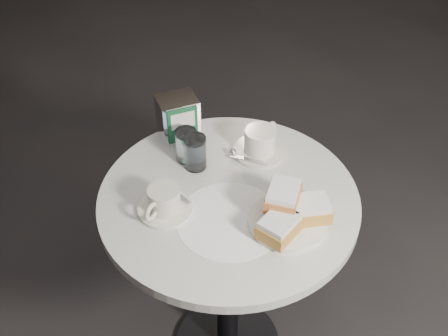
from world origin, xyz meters
TOP-DOWN VIEW (x-y plane):
  - cafe_table at (0.00, 0.00)m, footprint 0.70×0.70m
  - sugar_spill at (-0.05, -0.07)m, footprint 0.35×0.35m
  - beignet_plate at (0.06, -0.17)m, footprint 0.22×0.22m
  - coffee_cup_left at (-0.16, 0.06)m, footprint 0.18×0.18m
  - coffee_cup_right at (0.18, 0.09)m, footprint 0.19×0.19m
  - water_glass_left at (0.00, 0.19)m, footprint 0.06×0.06m
  - water_glass_right at (0.00, 0.15)m, footprint 0.07×0.07m
  - napkin_dispenser at (0.04, 0.30)m, footprint 0.13×0.12m

SIDE VIEW (x-z plane):
  - cafe_table at x=0.00m, z-range 0.17..0.92m
  - sugar_spill at x=-0.05m, z-range 0.74..0.75m
  - coffee_cup_left at x=-0.16m, z-range 0.74..0.81m
  - coffee_cup_right at x=0.18m, z-range 0.74..0.82m
  - beignet_plate at x=0.06m, z-range 0.73..0.83m
  - water_glass_left at x=0.00m, z-range 0.74..0.84m
  - water_glass_right at x=0.00m, z-range 0.74..0.84m
  - napkin_dispenser at x=0.04m, z-range 0.75..0.88m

